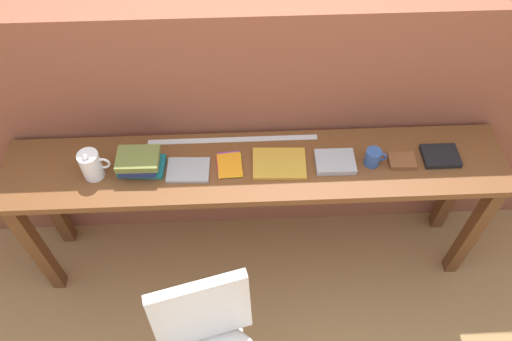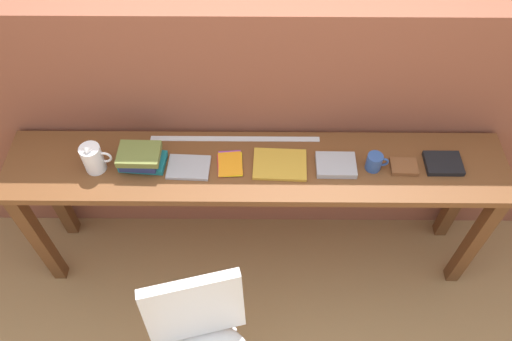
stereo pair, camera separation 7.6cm
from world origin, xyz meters
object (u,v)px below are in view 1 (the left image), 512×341
(pamphlet_pile_colourful, at_px, (229,165))
(book_repair_rightmost, at_px, (440,156))
(book_stack_leftmost, at_px, (140,162))
(book_open_centre, at_px, (279,163))
(magazine_cycling, at_px, (188,170))
(pitcher_white, at_px, (91,165))
(mug, at_px, (373,157))
(leather_journal_brown, at_px, (402,161))

(pamphlet_pile_colourful, height_order, book_repair_rightmost, book_repair_rightmost)
(book_stack_leftmost, xyz_separation_m, book_open_centre, (0.68, -0.00, -0.04))
(magazine_cycling, relative_size, book_repair_rightmost, 1.15)
(pitcher_white, bearing_deg, mug, 0.55)
(pamphlet_pile_colourful, xyz_separation_m, book_open_centre, (0.25, -0.00, 0.00))
(pamphlet_pile_colourful, distance_m, book_repair_rightmost, 1.05)
(book_open_centre, bearing_deg, leather_journal_brown, 1.07)
(book_repair_rightmost, bearing_deg, book_stack_leftmost, -179.83)
(pitcher_white, xyz_separation_m, mug, (1.35, 0.01, -0.03))
(pitcher_white, relative_size, magazine_cycling, 0.89)
(pamphlet_pile_colourful, bearing_deg, leather_journal_brown, -1.14)
(book_open_centre, distance_m, mug, 0.46)
(mug, bearing_deg, pamphlet_pile_colourful, 178.77)
(leather_journal_brown, relative_size, book_repair_rightmost, 0.73)
(pitcher_white, xyz_separation_m, book_open_centre, (0.90, 0.02, -0.07))
(pitcher_white, height_order, book_open_centre, pitcher_white)
(magazine_cycling, bearing_deg, pitcher_white, -177.06)
(pitcher_white, bearing_deg, magazine_cycling, 0.40)
(pamphlet_pile_colourful, height_order, book_open_centre, book_open_centre)
(pamphlet_pile_colourful, distance_m, book_open_centre, 0.25)
(pitcher_white, height_order, book_repair_rightmost, pitcher_white)
(book_stack_leftmost, relative_size, book_repair_rightmost, 1.29)
(pitcher_white, relative_size, book_repair_rightmost, 1.03)
(pitcher_white, bearing_deg, leather_journal_brown, 0.43)
(pitcher_white, height_order, book_stack_leftmost, pitcher_white)
(leather_journal_brown, distance_m, book_repair_rightmost, 0.20)
(mug, relative_size, leather_journal_brown, 0.85)
(pitcher_white, bearing_deg, pamphlet_pile_colourful, 2.47)
(book_stack_leftmost, relative_size, leather_journal_brown, 1.77)
(magazine_cycling, height_order, pamphlet_pile_colourful, magazine_cycling)
(magazine_cycling, bearing_deg, pamphlet_pile_colourful, 9.59)
(pamphlet_pile_colourful, xyz_separation_m, book_repair_rightmost, (1.05, 0.00, 0.01))
(book_open_centre, xyz_separation_m, leather_journal_brown, (0.61, -0.01, 0.00))
(pitcher_white, relative_size, mug, 1.67)
(magazine_cycling, xyz_separation_m, book_open_centre, (0.45, 0.02, 0.00))
(book_stack_leftmost, relative_size, magazine_cycling, 1.12)
(mug, distance_m, leather_journal_brown, 0.15)
(magazine_cycling, relative_size, mug, 1.87)
(book_open_centre, height_order, leather_journal_brown, leather_journal_brown)
(book_stack_leftmost, distance_m, book_open_centre, 0.68)
(book_stack_leftmost, bearing_deg, leather_journal_brown, -0.64)
(pamphlet_pile_colourful, distance_m, leather_journal_brown, 0.85)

